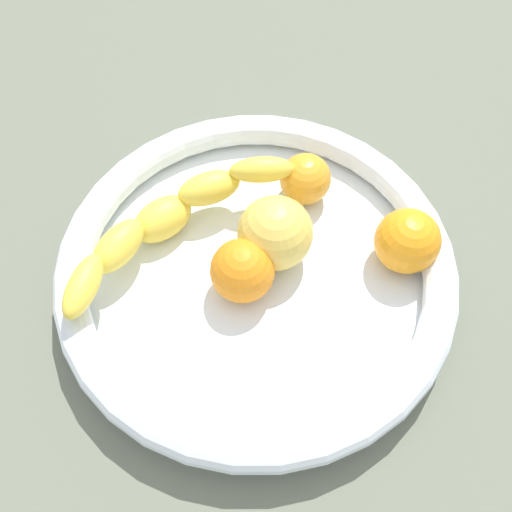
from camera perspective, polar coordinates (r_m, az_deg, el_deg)
The scene contains 7 objects.
kitchen_counter at distance 54.92cm, azimuth 0.00°, elevation -3.25°, with size 120.00×120.00×3.00cm, color #606655.
fruit_bowl at distance 51.54cm, azimuth 0.00°, elevation -1.23°, with size 37.01×37.01×4.62cm.
banana_draped_left at distance 52.32cm, azimuth -9.14°, elevation 3.81°, with size 25.82×10.69×5.92cm.
orange_front at distance 55.62cm, azimuth 5.12°, elevation 7.95°, with size 5.17×5.17×5.17cm, color orange.
orange_mid_left at distance 48.95cm, azimuth -1.18°, elevation -1.69°, with size 5.85×5.85×5.85cm, color orange.
orange_mid_right at distance 52.38cm, azimuth 15.40°, elevation 1.51°, with size 6.10×6.10×6.10cm, color orange.
apple_yellow at distance 50.34cm, azimuth 2.32°, elevation 2.17°, with size 7.03×7.03×7.03cm, color #E8C550.
Camera 1 is at (-19.98, -16.33, 49.98)cm, focal length 38.62 mm.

